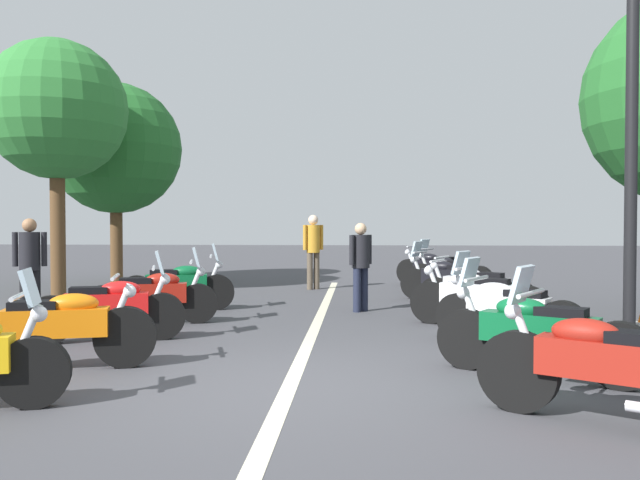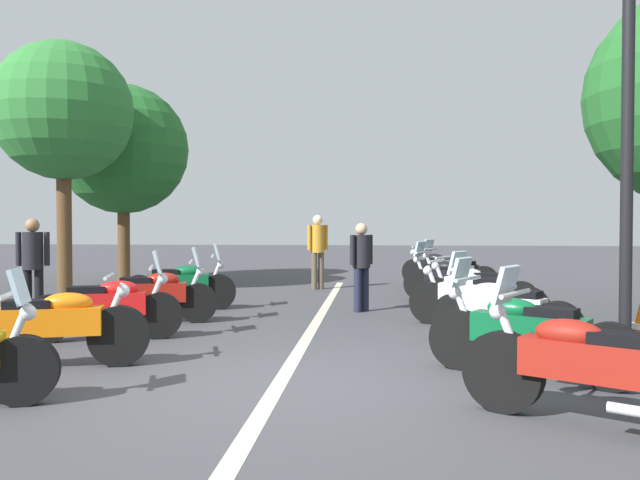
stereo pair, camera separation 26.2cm
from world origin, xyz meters
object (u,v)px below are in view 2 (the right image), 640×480
at_px(motorcycle_left_row_1, 52,326).
at_px(street_lamp_twin_globe, 629,43).
at_px(traffic_cone_1, 639,330).
at_px(motorcycle_left_row_2, 107,306).
at_px(bystander_1, 318,245).
at_px(motorcycle_right_row_1, 526,333).
at_px(motorcycle_right_row_7, 440,268).
at_px(motorcycle_right_row_6, 453,273).
at_px(motorcycle_right_row_3, 475,297).
at_px(bystander_0, 361,260).
at_px(roadside_tree_2, 63,112).
at_px(bystander_2, 33,260).
at_px(motorcycle_left_row_3, 153,294).
at_px(motorcycle_right_row_0, 589,366).
at_px(motorcycle_left_row_4, 180,284).
at_px(motorcycle_right_row_4, 476,288).
at_px(motorcycle_right_row_2, 502,310).
at_px(motorcycle_right_row_5, 451,278).
at_px(roadside_tree_0, 123,150).

xyz_separation_m(motorcycle_left_row_1, street_lamp_twin_globe, (1.09, -6.40, 3.19)).
distance_m(motorcycle_left_row_1, traffic_cone_1, 6.79).
height_order(motorcycle_left_row_2, bystander_1, bystander_1).
bearing_deg(motorcycle_right_row_1, motorcycle_right_row_7, -59.21).
bearing_deg(motorcycle_right_row_6, street_lamp_twin_globe, 135.10).
relative_size(motorcycle_right_row_1, motorcycle_right_row_6, 1.10).
relative_size(motorcycle_right_row_3, bystander_0, 1.25).
bearing_deg(roadside_tree_2, bystander_2, -160.39).
bearing_deg(motorcycle_right_row_7, motorcycle_right_row_1, 121.06).
bearing_deg(traffic_cone_1, motorcycle_right_row_3, 42.15).
distance_m(motorcycle_left_row_3, motorcycle_right_row_0, 6.96).
distance_m(motorcycle_left_row_4, motorcycle_right_row_0, 8.14).
bearing_deg(bystander_2, roadside_tree_2, -174.69).
bearing_deg(motorcycle_left_row_1, traffic_cone_1, -4.33).
height_order(motorcycle_left_row_4, motorcycle_right_row_6, motorcycle_right_row_6).
relative_size(motorcycle_left_row_4, bystander_0, 1.30).
bearing_deg(motorcycle_right_row_4, bystander_0, 27.13).
height_order(motorcycle_right_row_3, motorcycle_right_row_4, motorcycle_right_row_3).
distance_m(bystander_0, bystander_1, 3.96).
bearing_deg(motorcycle_left_row_4, roadside_tree_2, 133.66).
relative_size(motorcycle_left_row_2, bystander_1, 1.13).
relative_size(motorcycle_right_row_0, motorcycle_right_row_7, 0.99).
relative_size(motorcycle_right_row_2, motorcycle_right_row_5, 0.89).
bearing_deg(motorcycle_right_row_5, motorcycle_left_row_2, 72.75).
relative_size(motorcycle_right_row_3, motorcycle_right_row_7, 1.06).
xyz_separation_m(motorcycle_left_row_1, motorcycle_left_row_3, (3.14, -0.00, -0.00)).
distance_m(motorcycle_right_row_4, bystander_0, 2.06).
distance_m(motorcycle_left_row_2, traffic_cone_1, 6.77).
xyz_separation_m(motorcycle_left_row_3, motorcycle_right_row_1, (-3.16, -5.01, 0.01)).
relative_size(motorcycle_left_row_4, motorcycle_right_row_4, 1.08).
distance_m(bystander_1, roadside_tree_0, 6.06).
bearing_deg(motorcycle_right_row_0, motorcycle_right_row_1, -53.44).
bearing_deg(bystander_0, bystander_1, 151.44).
xyz_separation_m(motorcycle_left_row_1, motorcycle_right_row_5, (6.39, -5.01, 0.00)).
bearing_deg(street_lamp_twin_globe, bystander_0, 40.54).
bearing_deg(roadside_tree_0, motorcycle_right_row_3, -129.47).
distance_m(street_lamp_twin_globe, roadside_tree_0, 13.09).
relative_size(motorcycle_right_row_7, roadside_tree_0, 0.35).
bearing_deg(motorcycle_right_row_1, motorcycle_right_row_6, -60.37).
height_order(motorcycle_left_row_1, motorcycle_right_row_2, motorcycle_right_row_2).
bearing_deg(motorcycle_left_row_4, motorcycle_left_row_1, -101.53).
bearing_deg(motorcycle_right_row_5, motorcycle_right_row_1, 119.97).
xyz_separation_m(motorcycle_left_row_1, bystander_1, (8.57, -2.11, 0.58)).
xyz_separation_m(motorcycle_right_row_1, motorcycle_right_row_2, (1.70, -0.08, -0.00)).
distance_m(motorcycle_left_row_3, motorcycle_right_row_2, 5.30).
xyz_separation_m(motorcycle_right_row_0, roadside_tree_2, (8.56, 8.52, 3.55)).
xyz_separation_m(motorcycle_left_row_4, motorcycle_right_row_0, (-6.29, -5.18, 0.01)).
height_order(motorcycle_left_row_4, roadside_tree_2, roadside_tree_2).
distance_m(motorcycle_left_row_4, traffic_cone_1, 7.51).
bearing_deg(motorcycle_left_row_2, bystander_2, 122.26).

